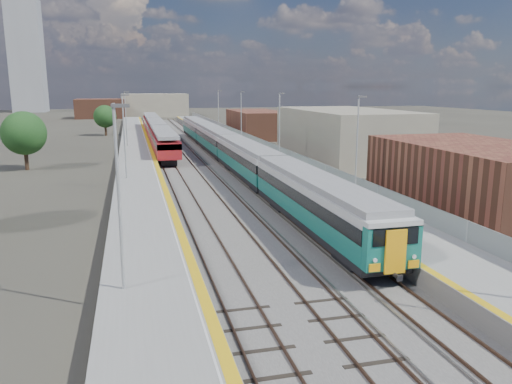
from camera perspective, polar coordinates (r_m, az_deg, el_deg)
name	(u,v)px	position (r m, az deg, el deg)	size (l,w,h in m)	color
ground	(211,161)	(63.32, -5.19, 3.60)	(320.00, 320.00, 0.00)	#47443A
ballast_bed	(191,158)	(65.47, -7.49, 3.85)	(10.50, 155.00, 0.06)	#565451
tracks	(194,156)	(67.18, -7.15, 4.13)	(8.96, 160.00, 0.17)	#4C3323
platform_right	(247,153)	(66.66, -1.04, 4.53)	(4.70, 155.00, 8.52)	slate
platform_left	(137,156)	(64.98, -13.47, 3.99)	(4.30, 155.00, 8.52)	slate
buildings	(97,81)	(150.76, -17.69, 11.98)	(72.00, 185.50, 40.00)	brown
green_train	(229,147)	(59.03, -3.13, 5.13)	(2.77, 77.18, 3.05)	black
red_train	(156,130)	(84.94, -11.32, 6.95)	(2.79, 56.63, 3.52)	black
tree_b	(24,133)	(60.99, -24.99, 6.10)	(4.81, 4.81, 6.52)	#382619
tree_c	(105,116)	(99.74, -16.88, 8.26)	(4.25, 4.25, 5.76)	#382619
tree_d	(340,123)	(78.31, 9.53, 7.80)	(4.34, 4.34, 5.88)	#382619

